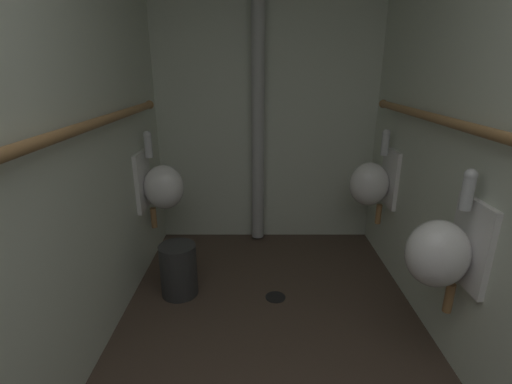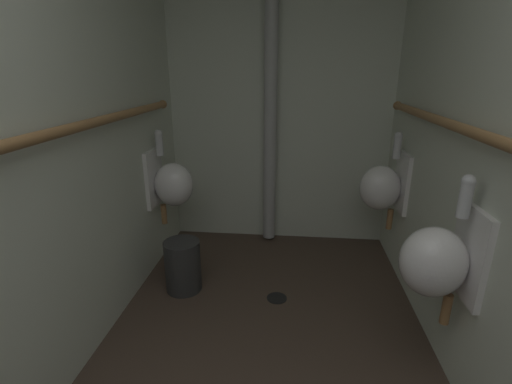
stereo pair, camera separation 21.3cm
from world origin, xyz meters
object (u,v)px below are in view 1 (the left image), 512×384
at_px(waste_bin, 177,270).
at_px(urinal_left_mid, 159,186).
at_px(urinal_right_mid, 440,251).
at_px(urinal_right_far, 371,183).
at_px(standpipe_back_wall, 257,90).
at_px(floor_drain, 274,297).

bearing_deg(waste_bin, urinal_left_mid, 114.59).
relative_size(urinal_right_mid, waste_bin, 2.01).
distance_m(urinal_left_mid, waste_bin, 0.65).
bearing_deg(urinal_right_far, urinal_left_mid, -177.29).
bearing_deg(urinal_right_mid, urinal_right_far, 90.00).
bearing_deg(urinal_left_mid, waste_bin, -65.41).
distance_m(urinal_right_far, waste_bin, 1.59).
bearing_deg(urinal_left_mid, standpipe_back_wall, 34.08).
xyz_separation_m(urinal_left_mid, floor_drain, (0.85, -0.44, -0.67)).
xyz_separation_m(urinal_right_far, standpipe_back_wall, (-0.88, 0.42, 0.67)).
relative_size(urinal_left_mid, floor_drain, 5.39).
height_order(floor_drain, waste_bin, waste_bin).
height_order(urinal_left_mid, standpipe_back_wall, standpipe_back_wall).
bearing_deg(urinal_right_mid, waste_bin, 155.45).
xyz_separation_m(standpipe_back_wall, floor_drain, (0.12, -0.94, -1.34)).
xyz_separation_m(urinal_left_mid, standpipe_back_wall, (0.73, 0.50, 0.67)).
xyz_separation_m(urinal_right_far, floor_drain, (-0.76, -0.52, -0.67)).
height_order(urinal_left_mid, urinal_right_mid, same).
xyz_separation_m(urinal_right_mid, floor_drain, (-0.76, 0.60, -0.67)).
relative_size(urinal_right_mid, standpipe_back_wall, 0.29).
bearing_deg(urinal_right_far, waste_bin, -161.95).
xyz_separation_m(urinal_right_mid, waste_bin, (-1.44, 0.66, -0.49)).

